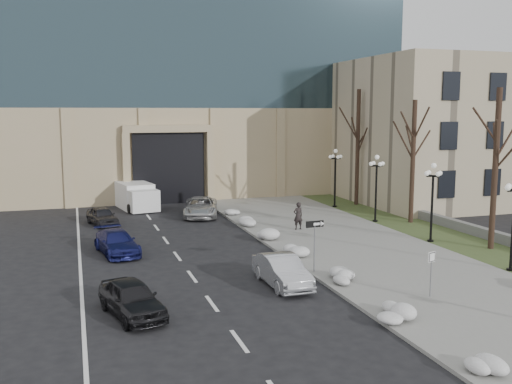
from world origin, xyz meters
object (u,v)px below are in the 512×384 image
(pedestrian, at_px, (298,216))
(lamppost_c, at_px, (376,179))
(one_way_sign, at_px, (318,230))
(car_c, at_px, (117,242))
(car_e, at_px, (102,216))
(car_d, at_px, (201,207))
(lamppost_d, at_px, (335,170))
(car_a, at_px, (132,298))
(box_truck, at_px, (134,196))
(car_b, at_px, (282,271))
(lamppost_b, at_px, (433,192))
(keep_sign, at_px, (431,264))

(pedestrian, height_order, lamppost_c, lamppost_c)
(one_way_sign, xyz_separation_m, lamppost_c, (9.00, 10.38, 0.93))
(car_c, distance_m, car_e, 8.52)
(car_d, height_order, lamppost_d, lamppost_d)
(lamppost_c, bearing_deg, car_e, 164.48)
(car_a, xyz_separation_m, lamppost_d, (18.01, 19.91, 2.38))
(box_truck, bearing_deg, one_way_sign, -84.06)
(car_a, height_order, one_way_sign, one_way_sign)
(car_d, height_order, one_way_sign, one_way_sign)
(one_way_sign, height_order, lamppost_d, lamppost_d)
(one_way_sign, distance_m, lamppost_d, 19.16)
(car_b, bearing_deg, car_d, 87.87)
(car_c, xyz_separation_m, lamppost_b, (17.83, -3.04, 2.44))
(pedestrian, bearing_deg, car_b, 58.77)
(car_c, relative_size, lamppost_b, 0.92)
(car_c, xyz_separation_m, keep_sign, (11.78, -11.77, 0.85))
(car_c, bearing_deg, lamppost_b, -19.87)
(lamppost_b, bearing_deg, keep_sign, -124.76)
(car_a, bearing_deg, lamppost_c, 22.13)
(car_d, bearing_deg, car_a, -95.43)
(keep_sign, height_order, lamppost_d, lamppost_d)
(car_a, xyz_separation_m, car_b, (6.76, 1.80, -0.00))
(car_b, relative_size, one_way_sign, 1.60)
(box_truck, distance_m, lamppost_d, 16.28)
(pedestrian, height_order, lamppost_b, lamppost_b)
(keep_sign, bearing_deg, pedestrian, 70.81)
(car_b, relative_size, keep_sign, 2.07)
(keep_sign, xyz_separation_m, lamppost_c, (6.06, 15.23, 1.59))
(car_b, relative_size, lamppost_c, 0.88)
(car_d, bearing_deg, lamppost_b, -34.55)
(lamppost_d, bearing_deg, car_e, -175.43)
(car_d, bearing_deg, keep_sign, -62.64)
(car_a, xyz_separation_m, lamppost_b, (18.01, 6.91, 2.38))
(box_truck, bearing_deg, pedestrian, -63.87)
(car_d, xyz_separation_m, keep_sign, (5.03, -21.33, 0.77))
(car_e, relative_size, pedestrian, 2.05)
(car_d, distance_m, keep_sign, 21.93)
(car_d, bearing_deg, car_e, -157.49)
(lamppost_b, bearing_deg, one_way_sign, -156.66)
(car_b, distance_m, lamppost_c, 16.35)
(car_a, relative_size, car_d, 0.79)
(car_e, bearing_deg, keep_sign, -73.28)
(one_way_sign, height_order, lamppost_b, lamppost_b)
(car_b, xyz_separation_m, pedestrian, (5.07, 10.67, 0.33))
(lamppost_b, relative_size, lamppost_d, 1.00)
(car_d, height_order, lamppost_c, lamppost_c)
(car_a, bearing_deg, one_way_sign, 4.05)
(car_d, bearing_deg, car_c, -111.12)
(lamppost_c, bearing_deg, pedestrian, -171.31)
(keep_sign, bearing_deg, car_d, 83.56)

